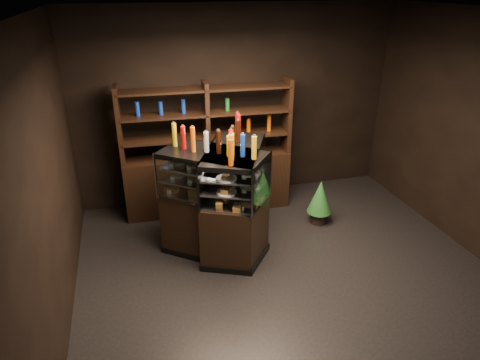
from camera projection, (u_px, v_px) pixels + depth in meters
name	position (u px, v px, depth m)	size (l,w,h in m)	color
ground	(293.00, 282.00, 5.11)	(5.00, 5.00, 0.00)	black
room_shell	(303.00, 126.00, 4.29)	(5.02, 5.02, 3.01)	black
display_case	(225.00, 217.00, 5.56)	(1.54, 1.45, 1.41)	black
food_display	(224.00, 174.00, 5.29)	(1.13, 1.16, 0.44)	#B48740
bottles_top	(223.00, 139.00, 5.11)	(0.96, 1.02, 0.30)	yellow
potted_conifer	(320.00, 196.00, 6.19)	(0.36, 0.36, 0.76)	black
back_shelving	(208.00, 173.00, 6.50)	(2.50, 0.54, 2.00)	black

